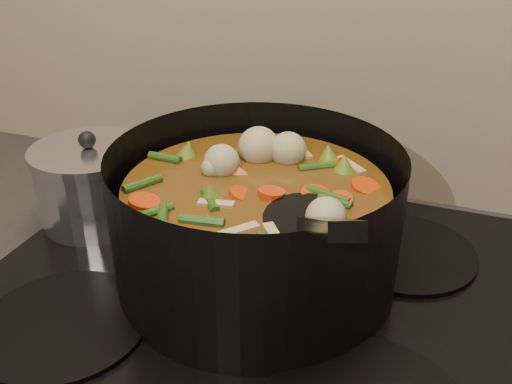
% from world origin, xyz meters
% --- Properties ---
extents(stovetop, '(0.62, 0.54, 0.03)m').
position_xyz_m(stovetop, '(0.00, 1.93, 0.92)').
color(stovetop, black).
rests_on(stovetop, counter).
extents(stockpot, '(0.37, 0.43, 0.24)m').
position_xyz_m(stockpot, '(0.00, 1.95, 1.00)').
color(stockpot, black).
rests_on(stockpot, stovetop).
extents(saucepan, '(0.16, 0.16, 0.13)m').
position_xyz_m(saucepan, '(-0.26, 2.01, 0.98)').
color(saucepan, silver).
rests_on(saucepan, stovetop).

